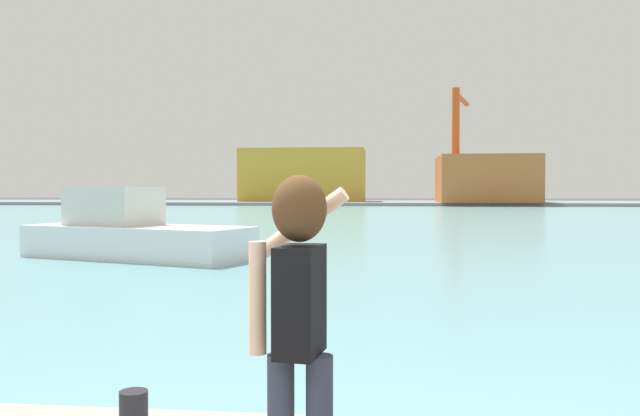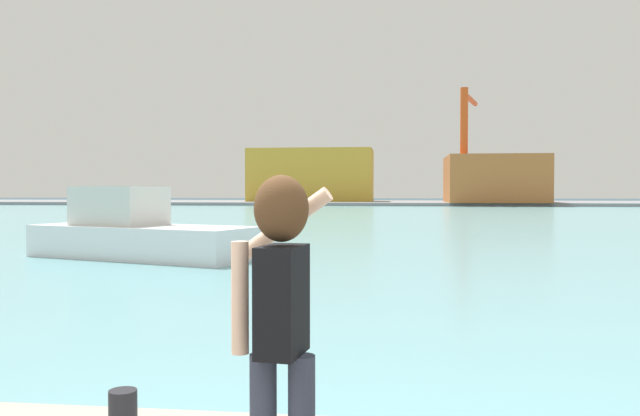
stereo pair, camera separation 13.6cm
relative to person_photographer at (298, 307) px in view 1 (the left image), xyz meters
The scene contains 9 objects.
ground_plane 49.49m from the person_photographer, 90.66° to the left, with size 220.00×220.00×0.00m, color #334751.
harbor_water 51.49m from the person_photographer, 90.64° to the left, with size 140.00×100.00×0.02m, color #6BA8B2.
far_shore_dock 91.48m from the person_photographer, 90.36° to the left, with size 140.00×20.00×0.43m, color gray.
person_photographer is the anchor object (origin of this frame).
harbor_bollard 1.77m from the person_photographer, 144.62° to the left, with size 0.19×0.19×0.32m, color black.
boat_moored 17.82m from the person_photographer, 115.00° to the left, with size 7.63×4.70×2.20m.
warehouse_left 93.19m from the person_photographer, 97.72° to the left, with size 17.92×8.66×7.64m, color gold.
warehouse_right 88.65m from the person_photographer, 81.51° to the left, with size 12.72×13.42×6.25m, color #B26633.
port_crane 85.70m from the person_photographer, 83.94° to the left, with size 3.37×11.02×14.91m.
Camera 1 is at (1.05, -2.76, 2.13)m, focal length 36.81 mm.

